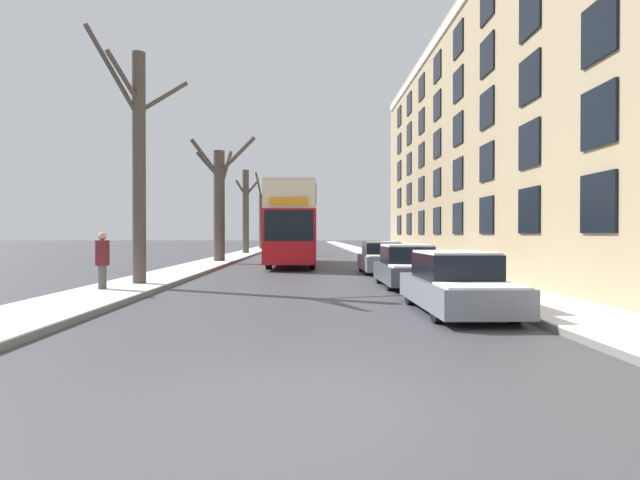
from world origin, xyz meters
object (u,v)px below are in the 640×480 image
Objects in this scene: bare_tree_left_1 at (219,200)px; bare_tree_left_3 at (262,218)px; parked_car_1 at (407,267)px; double_decker_bus at (293,222)px; parked_car_0 at (456,284)px; pedestrian_left_sidewalk at (102,260)px; bare_tree_left_2 at (246,210)px; parked_car_2 at (381,259)px; bare_tree_left_0 at (138,161)px.

bare_tree_left_3 reaches higher than bare_tree_left_1.
parked_car_1 is (8.79, -41.81, -3.08)m from bare_tree_left_3.
bare_tree_left_1 is 0.69× the size of double_decker_bus.
parked_car_0 is (8.83, -19.70, -3.30)m from bare_tree_left_1.
pedestrian_left_sidewalk is at bearing -110.17° from double_decker_bus.
bare_tree_left_2 reaches higher than parked_car_1.
parked_car_2 is at bearing -42.59° from bare_tree_left_1.
double_decker_bus is 2.77× the size of parked_car_1.
double_decker_bus is at bearing -23.03° from bare_tree_left_1.
bare_tree_left_0 is 42.02m from bare_tree_left_3.
bare_tree_left_2 reaches higher than pedestrian_left_sidewalk.
bare_tree_left_0 reaches higher than parked_car_0.
bare_tree_left_3 is (0.12, 13.94, -0.24)m from bare_tree_left_2.
parked_car_0 is at bearing 60.50° from pedestrian_left_sidewalk.
bare_tree_left_3 reaches higher than double_decker_bus.
bare_tree_left_0 is 3.66m from pedestrian_left_sidewalk.
parked_car_0 is at bearing -31.10° from bare_tree_left_0.
bare_tree_left_1 reaches higher than parked_car_2.
bare_tree_left_0 is 9.63m from parked_car_1.
bare_tree_left_3 reaches higher than pedestrian_left_sidewalk.
bare_tree_left_3 is 2.05× the size of parked_car_0.
double_decker_bus is (4.54, -29.67, -1.20)m from bare_tree_left_3.
pedestrian_left_sidewalk is (-0.61, -16.04, -2.93)m from bare_tree_left_1.
bare_tree_left_3 is at bearing 103.78° from parked_car_2.
parked_car_1 is at bearing -57.91° from bare_tree_left_1.
bare_tree_left_3 is 37.04m from parked_car_2.
parked_car_0 is at bearing -90.00° from parked_car_2.
double_decker_bus is 2.73× the size of parked_car_2.
bare_tree_left_2 is 1.73× the size of parked_car_0.
double_decker_bus is 13.00m from parked_car_1.
double_decker_bus is 7.73m from parked_car_2.
bare_tree_left_3 is 4.90× the size of pedestrian_left_sidewalk.
bare_tree_left_0 is at bearing -178.68° from parked_car_1.
bare_tree_left_2 is 1.86× the size of parked_car_2.
parked_car_0 is at bearing -65.85° from bare_tree_left_1.
double_decker_bus is 15.09m from pedestrian_left_sidewalk.
bare_tree_left_1 is 13.79m from bare_tree_left_2.
parked_car_1 is (8.96, 0.21, -3.53)m from bare_tree_left_0.
bare_tree_left_3 is 43.86m from pedestrian_left_sidewalk.
bare_tree_left_0 is 14.30m from bare_tree_left_1.
double_decker_bus is at bearing -81.31° from bare_tree_left_3.
bare_tree_left_1 is at bearing 114.15° from parked_car_0.
parked_car_1 is at bearing 1.32° from bare_tree_left_0.
double_decker_bus reaches higher than parked_car_1.
bare_tree_left_1 is 1.87× the size of parked_car_2.
double_decker_bus is at bearing 103.49° from parked_car_0.
bare_tree_left_0 is 11.05m from parked_car_0.
parked_car_0 is 11.58m from parked_car_2.
bare_tree_left_3 is 0.81× the size of double_decker_bus.
bare_tree_left_0 is at bearing -90.51° from bare_tree_left_1.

